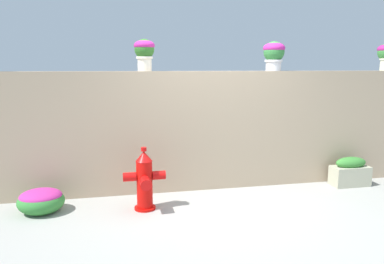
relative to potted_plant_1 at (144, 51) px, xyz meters
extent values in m
plane|color=#9B9B93|center=(0.97, -1.09, -2.07)|extent=(24.00, 24.00, 0.00)
cube|color=tan|center=(0.97, -0.04, -1.18)|extent=(6.77, 0.30, 1.79)
cylinder|color=silver|center=(0.00, 0.00, -0.18)|extent=(0.20, 0.20, 0.21)
cylinder|color=silver|center=(0.00, 0.00, -0.09)|extent=(0.24, 0.24, 0.03)
sphere|color=#2D6423|center=(0.00, 0.00, 0.03)|extent=(0.29, 0.29, 0.29)
ellipsoid|color=#B2237F|center=(0.00, 0.00, 0.08)|extent=(0.30, 0.30, 0.16)
cylinder|color=silver|center=(1.95, -0.07, -0.20)|extent=(0.23, 0.23, 0.17)
cylinder|color=silver|center=(1.95, -0.07, -0.13)|extent=(0.27, 0.27, 0.03)
sphere|color=#2F7335|center=(1.95, -0.07, 0.00)|extent=(0.32, 0.32, 0.32)
ellipsoid|color=#AE2381|center=(1.95, -0.07, 0.06)|extent=(0.33, 0.33, 0.17)
cylinder|color=red|center=(-0.10, -0.77, -2.06)|extent=(0.28, 0.28, 0.03)
cylinder|color=red|center=(-0.10, -0.77, -1.75)|extent=(0.21, 0.21, 0.65)
cone|color=red|center=(-0.10, -0.77, -1.36)|extent=(0.22, 0.22, 0.13)
cylinder|color=red|center=(-0.10, -0.77, -1.27)|extent=(0.07, 0.07, 0.05)
cylinder|color=red|center=(-0.29, -0.77, -1.62)|extent=(0.17, 0.12, 0.12)
cylinder|color=red|center=(0.09, -0.77, -1.62)|extent=(0.17, 0.12, 0.12)
cylinder|color=red|center=(-0.10, -0.97, -1.66)|extent=(0.14, 0.19, 0.14)
ellipsoid|color=#348035|center=(-1.41, -0.61, -1.93)|extent=(0.59, 0.53, 0.32)
ellipsoid|color=#B92B84|center=(-1.41, -0.61, -1.86)|extent=(0.53, 0.47, 0.18)
cube|color=#ABA98F|center=(3.15, -0.44, -1.92)|extent=(0.59, 0.28, 0.31)
ellipsoid|color=#387F32|center=(3.15, -0.44, -1.70)|extent=(0.50, 0.24, 0.18)
camera|label=1|loc=(-0.44, -5.43, -0.23)|focal=34.63mm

